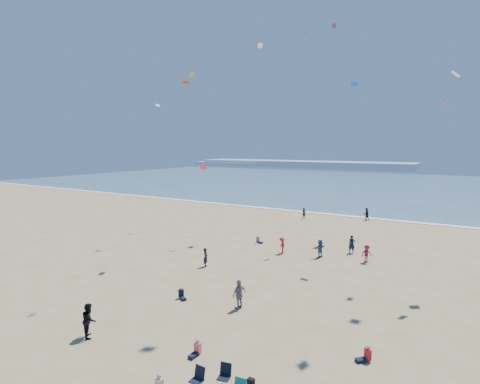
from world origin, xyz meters
The scene contains 11 objects.
ground centered at (0.00, 0.00, 0.00)m, with size 220.00×220.00×0.00m, color tan.
ocean centered at (0.00, 95.00, 0.03)m, with size 220.00×100.00×0.06m, color #476B84.
surf_line centered at (0.00, 45.00, 0.04)m, with size 220.00×1.20×0.08m, color white.
headland_far centered at (-60.00, 170.00, 1.60)m, with size 110.00×20.00×3.20m, color #7A8EA8.
headland_near centered at (-100.00, 165.00, 1.00)m, with size 40.00×14.00×2.00m, color #7A8EA8.
standing_flyers centered at (1.86, 13.66, 0.88)m, with size 36.12×48.13×1.95m.
seated_group centered at (1.53, 8.20, 0.42)m, with size 16.60×25.20×0.84m.
chair_cluster centered at (5.32, 0.85, 0.50)m, with size 2.64×1.47×1.00m.
white_tote centered at (4.30, 0.70, 0.20)m, with size 0.35×0.20×0.40m, color white.
black_backpack centered at (6.25, 1.97, 0.19)m, with size 0.30×0.22×0.38m, color black.
kites_aloft centered at (8.97, 13.87, 14.92)m, with size 38.63×39.41×29.48m.
Camera 1 is at (13.85, -11.39, 10.55)m, focal length 28.00 mm.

